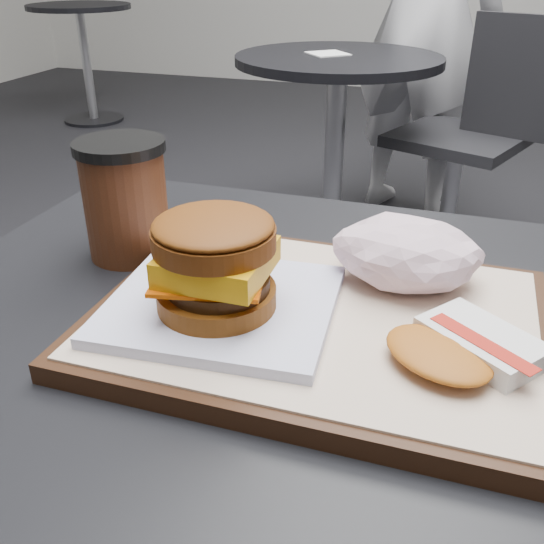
{
  "coord_description": "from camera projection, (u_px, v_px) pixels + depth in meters",
  "views": [
    {
      "loc": [
        0.1,
        -0.44,
        1.07
      ],
      "look_at": [
        -0.04,
        -0.03,
        0.83
      ],
      "focal_mm": 40.0,
      "sensor_mm": 36.0,
      "label": 1
    }
  ],
  "objects": [
    {
      "name": "patron",
      "position": [
        426.0,
        8.0,
        2.41
      ],
      "size": [
        0.73,
        0.62,
        1.71
      ],
      "primitive_type": "imported",
      "rotation": [
        0.0,
        0.0,
        2.74
      ],
      "color": "silver",
      "rests_on": "ground"
    },
    {
      "name": "bg_table_mid",
      "position": [
        83.0,
        35.0,
        3.97
      ],
      "size": [
        0.66,
        0.66,
        0.75
      ],
      "color": "black",
      "rests_on": "ground"
    },
    {
      "name": "serving_tray",
      "position": [
        318.0,
        321.0,
        0.53
      ],
      "size": [
        0.38,
        0.28,
        0.02
      ],
      "color": "black",
      "rests_on": "customer_table"
    },
    {
      "name": "breakfast_sandwich",
      "position": [
        217.0,
        273.0,
        0.5
      ],
      "size": [
        0.2,
        0.18,
        0.09
      ],
      "color": "white",
      "rests_on": "serving_tray"
    },
    {
      "name": "napkin",
      "position": [
        328.0,
        54.0,
        2.04
      ],
      "size": [
        0.17,
        0.17,
        0.0
      ],
      "primitive_type": "cube",
      "rotation": [
        0.0,
        0.0,
        0.72
      ],
      "color": "white",
      "rests_on": "neighbor_table"
    },
    {
      "name": "crumpled_wrapper",
      "position": [
        407.0,
        253.0,
        0.55
      ],
      "size": [
        0.13,
        0.11,
        0.06
      ],
      "primitive_type": null,
      "color": "silver",
      "rests_on": "serving_tray"
    },
    {
      "name": "hash_brown",
      "position": [
        462.0,
        347.0,
        0.46
      ],
      "size": [
        0.14,
        0.13,
        0.02
      ],
      "color": "silver",
      "rests_on": "serving_tray"
    },
    {
      "name": "customer_table",
      "position": [
        316.0,
        475.0,
        0.63
      ],
      "size": [
        0.8,
        0.6,
        0.77
      ],
      "color": "#A5A5AA",
      "rests_on": "ground"
    },
    {
      "name": "neighbor_table",
      "position": [
        336.0,
        115.0,
        2.12
      ],
      "size": [
        0.7,
        0.7,
        0.75
      ],
      "color": "black",
      "rests_on": "ground"
    },
    {
      "name": "coffee_cup",
      "position": [
        125.0,
        196.0,
        0.63
      ],
      "size": [
        0.09,
        0.09,
        0.13
      ],
      "color": "#401D0F",
      "rests_on": "customer_table"
    },
    {
      "name": "neighbor_chair",
      "position": [
        480.0,
        126.0,
        2.14
      ],
      "size": [
        0.65,
        0.54,
        0.88
      ],
      "color": "#A2A2A7",
      "rests_on": "ground"
    }
  ]
}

